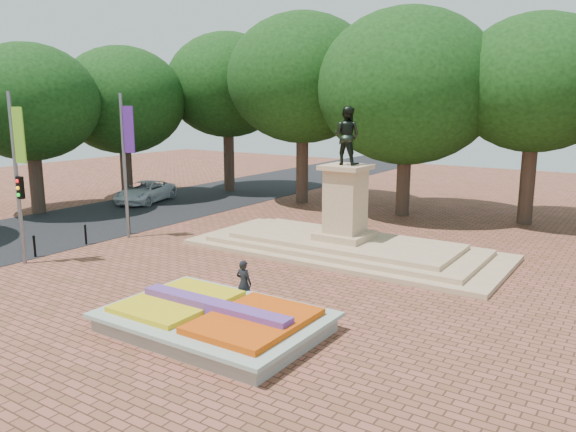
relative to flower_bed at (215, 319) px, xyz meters
The scene contains 10 objects.
ground 2.28m from the flower_bed, 117.19° to the left, with size 90.00×90.00×0.00m, color brown.
asphalt_street 17.49m from the flower_bed, 156.41° to the left, with size 9.00×90.00×0.02m, color black.
flower_bed is the anchor object (origin of this frame).
monument 10.07m from the flower_bed, 95.87° to the left, with size 14.00×6.00×6.40m.
tree_row_back 21.01m from the flower_bed, 86.26° to the left, with size 44.80×8.80×10.43m.
tree_row_street 22.40m from the flower_bed, 162.01° to the left, with size 8.40×25.40×9.98m.
banner_poles 11.66m from the flower_bed, behind, with size 0.88×11.17×7.00m.
bollard_row 11.74m from the flower_bed, behind, with size 0.12×13.12×0.98m.
van 22.75m from the flower_bed, 142.45° to the left, with size 2.32×5.02×1.40m, color silver.
pedestrian 2.24m from the flower_bed, 105.46° to the left, with size 0.57×0.37×1.55m, color black.
Camera 1 is at (11.29, -13.68, 6.59)m, focal length 35.00 mm.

